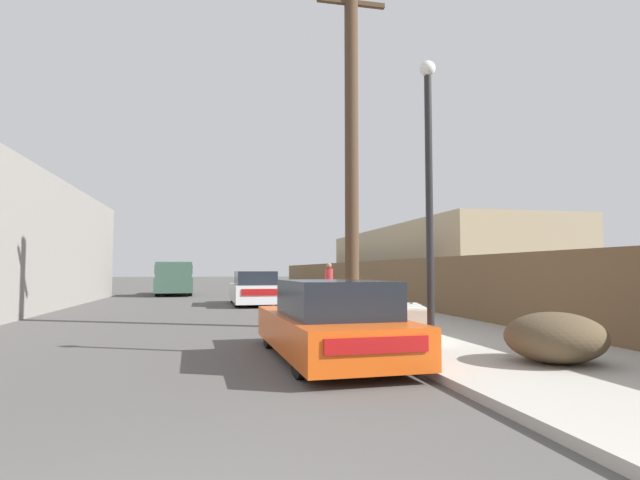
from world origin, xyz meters
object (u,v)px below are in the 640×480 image
(brush_pile, at_px, (555,337))
(utility_pole, at_px, (352,139))
(discarded_fridge, at_px, (404,323))
(pickup_truck, at_px, (175,279))
(parked_sports_car_red, at_px, (330,323))
(car_parked_mid, at_px, (255,289))
(street_lamp, at_px, (429,182))
(pedestrian, at_px, (329,282))

(brush_pile, bearing_deg, utility_pole, 104.43)
(discarded_fridge, xyz_separation_m, pickup_truck, (-5.77, 20.96, 0.50))
(discarded_fridge, bearing_deg, parked_sports_car_red, -132.83)
(parked_sports_car_red, height_order, car_parked_mid, car_parked_mid)
(utility_pole, bearing_deg, pickup_truck, 107.30)
(parked_sports_car_red, xyz_separation_m, street_lamp, (1.57, -0.44, 2.32))
(car_parked_mid, xyz_separation_m, brush_pile, (3.15, -14.75, -0.17))
(utility_pole, xyz_separation_m, pedestrian, (1.34, 8.34, -3.83))
(street_lamp, bearing_deg, brush_pile, -39.50)
(pickup_truck, xyz_separation_m, utility_pole, (5.59, -17.94, 3.84))
(discarded_fridge, bearing_deg, street_lamp, -79.23)
(discarded_fridge, height_order, brush_pile, brush_pile)
(discarded_fridge, distance_m, pickup_truck, 21.74)
(car_parked_mid, relative_size, street_lamp, 0.96)
(parked_sports_car_red, relative_size, street_lamp, 0.94)
(car_parked_mid, bearing_deg, discarded_fridge, -82.26)
(utility_pole, bearing_deg, parked_sports_car_red, -110.48)
(street_lamp, relative_size, pedestrian, 2.95)
(parked_sports_car_red, bearing_deg, pickup_truck, 97.97)
(car_parked_mid, relative_size, utility_pole, 0.50)
(parked_sports_car_red, distance_m, pickup_truck, 22.37)
(parked_sports_car_red, height_order, utility_pole, utility_pole)
(parked_sports_car_red, bearing_deg, pedestrian, 74.51)
(utility_pole, distance_m, street_lamp, 4.87)
(car_parked_mid, relative_size, pedestrian, 2.82)
(brush_pile, height_order, pedestrian, pedestrian)
(discarded_fridge, xyz_separation_m, pedestrian, (1.16, 11.36, 0.50))
(discarded_fridge, relative_size, parked_sports_car_red, 0.40)
(utility_pole, bearing_deg, discarded_fridge, -86.60)
(car_parked_mid, height_order, brush_pile, car_parked_mid)
(pedestrian, bearing_deg, parked_sports_car_red, -102.98)
(parked_sports_car_red, distance_m, street_lamp, 2.84)
(parked_sports_car_red, distance_m, utility_pole, 6.03)
(brush_pile, bearing_deg, car_parked_mid, 102.06)
(parked_sports_car_red, relative_size, pickup_truck, 0.80)
(street_lamp, bearing_deg, utility_pole, 90.66)
(brush_pile, xyz_separation_m, pedestrian, (-0.11, 13.99, 0.47))
(street_lamp, bearing_deg, parked_sports_car_red, 164.48)
(discarded_fridge, height_order, utility_pole, utility_pole)
(pickup_truck, distance_m, pedestrian, 11.84)
(parked_sports_car_red, height_order, pedestrian, pedestrian)
(car_parked_mid, bearing_deg, street_lamp, -83.73)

